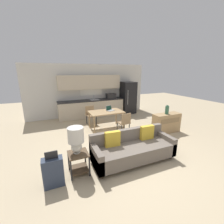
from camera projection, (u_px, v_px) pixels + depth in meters
ground_plane at (134, 157)px, 4.21m from camera, size 20.00×20.00×0.00m
wall_back at (90, 90)px, 7.96m from camera, size 6.40×0.07×2.70m
kitchen_counter at (92, 101)px, 7.84m from camera, size 3.41×0.65×2.15m
refrigerator at (128, 98)px, 8.53m from camera, size 0.75×0.76×1.77m
dining_table at (106, 113)px, 6.18m from camera, size 1.37×0.85×0.74m
couch at (132, 148)px, 4.03m from camera, size 2.21×0.80×0.86m
side_table at (79, 160)px, 3.48m from camera, size 0.45×0.45×0.52m
table_lamp at (76, 138)px, 3.37m from camera, size 0.36×0.36×0.62m
credenza at (166, 123)px, 5.87m from camera, size 1.11×0.41×0.76m
vase at (167, 110)px, 5.69m from camera, size 0.14×0.14×0.34m
dining_chair_near_right at (124, 122)px, 5.73m from camera, size 0.46×0.46×0.83m
dining_chair_far_left at (91, 114)px, 6.76m from camera, size 0.46×0.46×0.83m
laptop at (110, 109)px, 6.32m from camera, size 0.39×0.36×0.20m
suitcase at (53, 172)px, 3.10m from camera, size 0.41×0.22×0.80m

